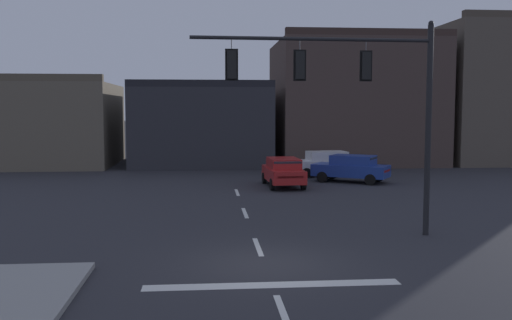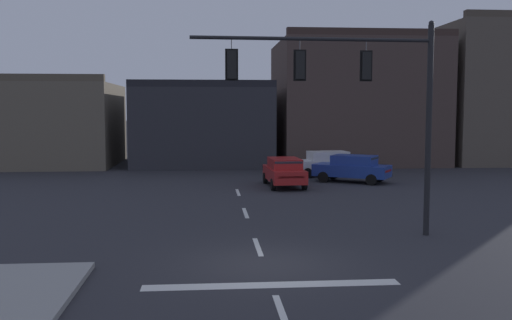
# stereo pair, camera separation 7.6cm
# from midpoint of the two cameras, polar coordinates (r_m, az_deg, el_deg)

# --- Properties ---
(ground_plane) EXTENTS (400.00, 400.00, 0.00)m
(ground_plane) POSITION_cam_midpoint_polar(r_m,az_deg,el_deg) (16.59, 0.69, -10.15)
(ground_plane) COLOR #2B2B30
(stop_bar_paint) EXTENTS (6.40, 0.50, 0.01)m
(stop_bar_paint) POSITION_cam_midpoint_polar(r_m,az_deg,el_deg) (14.68, 1.48, -12.17)
(stop_bar_paint) COLOR silver
(stop_bar_paint) RESTS_ON ground
(lane_centreline) EXTENTS (0.16, 26.40, 0.01)m
(lane_centreline) POSITION_cam_midpoint_polar(r_m,az_deg,el_deg) (18.52, 0.07, -8.52)
(lane_centreline) COLOR silver
(lane_centreline) RESTS_ON ground
(signal_mast_near_side) EXTENTS (8.16, 0.52, 7.30)m
(signal_mast_near_side) POSITION_cam_midpoint_polar(r_m,az_deg,el_deg) (19.74, 9.65, 7.00)
(signal_mast_near_side) COLOR black
(signal_mast_near_side) RESTS_ON ground
(car_lot_nearside) EXTENTS (4.69, 3.85, 1.61)m
(car_lot_nearside) POSITION_cam_midpoint_polar(r_m,az_deg,el_deg) (34.85, 9.28, -0.76)
(car_lot_nearside) COLOR navy
(car_lot_nearside) RESTS_ON ground
(car_lot_middle) EXTENTS (4.59, 2.27, 1.61)m
(car_lot_middle) POSITION_cam_midpoint_polar(r_m,az_deg,el_deg) (37.78, 6.75, -0.29)
(car_lot_middle) COLOR silver
(car_lot_middle) RESTS_ON ground
(car_lot_farside) EXTENTS (2.08, 4.52, 1.61)m
(car_lot_farside) POSITION_cam_midpoint_polar(r_m,az_deg,el_deg) (32.45, 2.63, -1.13)
(car_lot_farside) COLOR #A81E1E
(car_lot_farside) RESTS_ON ground
(building_row) EXTENTS (47.03, 11.53, 11.48)m
(building_row) POSITION_cam_midpoint_polar(r_m,az_deg,el_deg) (47.36, 6.29, 5.09)
(building_row) COLOR #665B4C
(building_row) RESTS_ON ground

